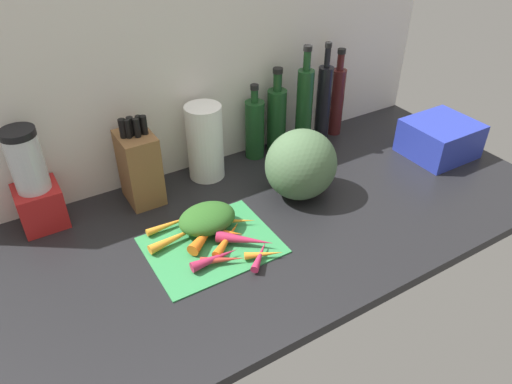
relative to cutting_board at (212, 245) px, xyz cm
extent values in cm
cube|color=black|center=(21.82, 2.64, -1.90)|extent=(170.00, 80.00, 3.00)
cube|color=silver|center=(21.82, 41.14, 29.60)|extent=(170.00, 3.00, 60.00)
cube|color=#338C4C|center=(0.00, 0.00, 0.00)|extent=(34.04, 26.91, 0.80)
cone|color=#B2264C|center=(7.48, -5.00, 2.05)|extent=(13.66, 12.72, 3.29)
cone|color=orange|center=(9.20, -11.83, 1.40)|extent=(10.15, 5.79, 2.01)
cone|color=#B2264C|center=(-2.55, -7.01, 1.79)|extent=(13.04, 2.89, 2.78)
cone|color=orange|center=(8.21, 4.62, 1.55)|extent=(13.89, 9.03, 2.30)
cone|color=orange|center=(-7.28, 5.82, 1.70)|extent=(17.07, 4.97, 2.60)
cone|color=orange|center=(3.98, -1.78, 1.69)|extent=(13.08, 10.98, 2.58)
cone|color=orange|center=(-6.09, 12.22, 1.42)|extent=(15.28, 2.60, 2.05)
cone|color=orange|center=(3.47, 1.27, 2.05)|extent=(11.40, 10.48, 3.30)
cone|color=#B2264C|center=(8.04, -11.82, 1.47)|extent=(9.41, 9.05, 2.14)
cone|color=orange|center=(-0.11, 3.08, 2.10)|extent=(14.55, 11.73, 3.40)
cone|color=red|center=(-0.99, -8.21, 1.52)|extent=(11.19, 6.76, 2.23)
ellipsoid|color=#2D6023|center=(2.02, 6.33, 3.84)|extent=(16.25, 12.50, 6.88)
ellipsoid|color=#4C6B47|center=(34.21, 7.46, 10.39)|extent=(22.14, 20.40, 21.59)
cube|color=brown|center=(-7.72, 30.19, 10.61)|extent=(9.82, 12.95, 22.01)
cylinder|color=black|center=(-10.59, 30.39, 24.36)|extent=(2.07, 2.07, 5.50)
cylinder|color=black|center=(-9.44, 29.41, 24.36)|extent=(1.67, 1.67, 5.50)
cylinder|color=black|center=(-8.29, 30.45, 24.36)|extent=(1.95, 1.95, 5.50)
cylinder|color=black|center=(-7.15, 28.67, 24.36)|extent=(1.78, 1.78, 5.50)
cylinder|color=black|center=(-6.00, 30.11, 24.36)|extent=(1.66, 1.66, 5.50)
cylinder|color=black|center=(-4.86, 29.31, 24.36)|extent=(1.88, 1.88, 5.50)
cube|color=red|center=(-36.25, 33.28, 5.67)|extent=(11.81, 11.81, 12.14)
cylinder|color=silver|center=(-36.25, 33.28, 19.78)|extent=(8.86, 8.86, 16.08)
cylinder|color=black|center=(-36.25, 33.28, 28.72)|extent=(9.04, 9.04, 1.80)
cylinder|color=white|center=(14.66, 32.14, 11.89)|extent=(11.45, 11.45, 24.57)
cylinder|color=#19421E|center=(34.48, 34.75, 9.76)|extent=(6.57, 6.57, 20.32)
cylinder|color=#19421E|center=(34.48, 34.75, 22.09)|extent=(2.40, 2.40, 4.34)
cylinder|color=black|center=(34.48, 34.75, 25.05)|extent=(2.76, 2.76, 1.60)
cylinder|color=#19421E|center=(43.18, 34.50, 10.83)|extent=(6.65, 6.65, 22.46)
cylinder|color=#19421E|center=(43.18, 34.50, 25.11)|extent=(2.91, 2.91, 6.10)
cylinder|color=black|center=(43.18, 34.50, 28.96)|extent=(3.35, 3.35, 1.60)
cylinder|color=#19421E|center=(51.05, 29.65, 14.30)|extent=(5.60, 5.60, 29.40)
cylinder|color=#19421E|center=(51.05, 29.65, 32.25)|extent=(2.42, 2.42, 6.49)
cylinder|color=black|center=(51.05, 29.65, 36.30)|extent=(2.78, 2.78, 1.60)
cylinder|color=black|center=(59.27, 29.58, 14.04)|extent=(5.16, 5.16, 28.87)
cylinder|color=black|center=(59.27, 29.58, 31.82)|extent=(1.96, 1.96, 6.69)
cylinder|color=black|center=(59.27, 29.58, 35.96)|extent=(2.25, 2.25, 1.60)
cylinder|color=#471919|center=(68.96, 33.90, 11.95)|extent=(5.19, 5.19, 24.71)
cylinder|color=#471919|center=(68.96, 33.90, 27.24)|extent=(2.49, 2.49, 5.85)
cylinder|color=black|center=(68.96, 33.90, 30.96)|extent=(2.86, 2.86, 1.60)
cube|color=#2838AD|center=(90.07, 2.47, 5.67)|extent=(22.42, 20.27, 12.13)
camera|label=1|loc=(-40.26, -89.53, 85.83)|focal=33.62mm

